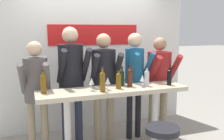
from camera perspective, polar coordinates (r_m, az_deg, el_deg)
The scene contains 17 objects.
back_wall at distance 4.59m, azimuth -4.85°, elevation 2.45°, with size 3.70×0.12×2.51m.
tasting_table at distance 3.51m, azimuth 0.39°, elevation -7.28°, with size 2.10×0.48×0.99m.
person_far_left at distance 3.69m, azimuth -16.96°, elevation -3.36°, with size 0.44×0.55×1.64m.
person_left at distance 3.81m, azimuth -9.28°, elevation -0.80°, with size 0.48×0.60×1.84m.
person_center_left at distance 3.90m, azimuth -1.87°, elevation -1.45°, with size 0.46×0.57×1.74m.
person_center at distance 4.05m, azimuth 5.20°, elevation -0.67°, with size 0.39×0.53×1.75m.
person_center_right at distance 4.24m, azimuth 10.74°, elevation -1.41°, with size 0.48×0.56×1.68m.
wine_bottle_0 at distance 3.43m, azimuth 1.50°, elevation -2.28°, with size 0.07×0.07×0.26m.
wine_bottle_1 at distance 3.74m, azimuth 12.98°, elevation -1.47°, with size 0.07×0.07×0.28m.
wine_bottle_2 at distance 3.60m, azimuth 2.29°, elevation -1.65°, with size 0.06×0.06×0.28m.
wine_bottle_3 at distance 3.26m, azimuth -2.20°, elevation -2.44°, with size 0.07×0.07×0.33m.
wine_bottle_4 at distance 3.63m, azimuth 7.95°, elevation -1.65°, with size 0.07×0.07×0.28m.
wine_bottle_5 at distance 3.56m, azimuth 4.13°, elevation -1.52°, with size 0.07×0.07×0.32m.
wine_bottle_6 at distance 3.30m, azimuth -15.42°, elevation -2.82°, with size 0.08×0.08×0.30m.
wine_glass_0 at distance 3.31m, azimuth -4.68°, elevation -2.68°, with size 0.07×0.07×0.18m.
wine_glass_1 at distance 3.54m, azimuth 6.97°, elevation -1.95°, with size 0.07×0.07×0.18m.
wine_glass_2 at distance 3.34m, azimuth -0.98°, elevation -2.58°, with size 0.07×0.07×0.18m.
Camera 1 is at (-1.13, -3.17, 1.80)m, focal length 40.00 mm.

